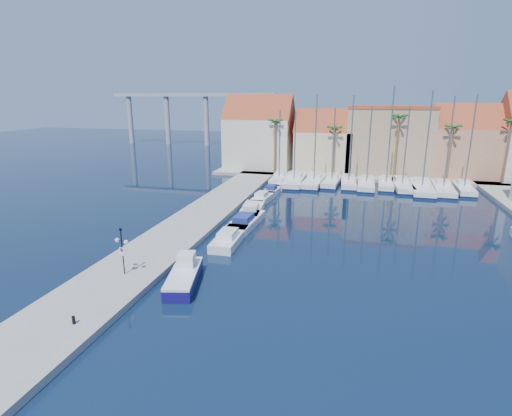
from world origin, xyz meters
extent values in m
plane|color=black|center=(0.00, 0.00, 0.00)|extent=(260.00, 260.00, 0.00)
cube|color=gray|center=(-9.00, 13.50, 0.25)|extent=(6.00, 77.00, 0.50)
cube|color=gray|center=(10.00, 48.00, 0.25)|extent=(54.00, 16.00, 0.50)
cylinder|color=black|center=(-8.65, -1.72, 2.32)|extent=(0.09, 0.09, 3.64)
cylinder|color=black|center=(-8.87, -1.66, 3.14)|extent=(0.45, 0.16, 0.05)
cylinder|color=black|center=(-8.43, -1.78, 3.14)|extent=(0.45, 0.16, 0.05)
sphere|color=white|center=(-9.09, -1.61, 3.14)|extent=(0.33, 0.33, 0.33)
sphere|color=white|center=(-8.21, -1.84, 3.14)|extent=(0.33, 0.33, 0.33)
cube|color=black|center=(-8.65, -1.72, 4.05)|extent=(0.22, 0.16, 0.15)
cube|color=white|center=(-8.66, -1.78, 2.41)|extent=(0.45, 0.14, 0.45)
cylinder|color=red|center=(-8.67, -1.80, 2.46)|extent=(0.30, 0.09, 0.31)
cylinder|color=#1933A5|center=(-8.67, -1.81, 2.46)|extent=(0.21, 0.07, 0.22)
cube|color=white|center=(-8.66, -1.78, 2.09)|extent=(0.36, 0.12, 0.13)
cylinder|color=black|center=(-7.73, -8.61, 0.75)|extent=(0.20, 0.20, 0.49)
cube|color=#150F5B|center=(-3.95, -1.37, 0.43)|extent=(3.14, 6.02, 0.86)
cube|color=white|center=(-3.95, -1.37, 0.96)|extent=(3.14, 6.02, 0.19)
cube|color=white|center=(-4.21, -0.25, 1.48)|extent=(1.55, 1.77, 1.05)
cube|color=white|center=(-3.41, 7.99, 0.40)|extent=(2.28, 6.76, 0.80)
cube|color=white|center=(-3.40, 7.32, 1.10)|extent=(1.55, 2.38, 0.60)
cube|color=white|center=(-3.33, 13.33, 0.40)|extent=(2.69, 7.53, 0.80)
cube|color=navy|center=(-3.37, 12.59, 1.10)|extent=(1.77, 2.67, 0.60)
cube|color=white|center=(-3.83, 17.81, 0.40)|extent=(3.04, 7.43, 0.80)
cube|color=white|center=(-3.76, 17.09, 1.10)|extent=(1.87, 2.68, 0.60)
cube|color=white|center=(-3.88, 23.87, 0.40)|extent=(2.39, 5.90, 0.80)
cube|color=white|center=(-3.94, 23.29, 1.10)|extent=(1.48, 2.13, 0.60)
cube|color=white|center=(-3.54, 28.46, 0.40)|extent=(1.92, 5.47, 0.80)
cube|color=navy|center=(-3.56, 27.92, 1.10)|extent=(1.28, 1.94, 0.60)
cube|color=white|center=(-3.59, 33.22, 0.40)|extent=(2.20, 6.22, 0.80)
cube|color=white|center=(-3.56, 32.61, 1.10)|extent=(1.46, 2.20, 0.60)
cube|color=white|center=(-4.15, 36.82, 0.50)|extent=(2.31, 8.26, 1.00)
cube|color=#0D1B44|center=(-4.15, 36.82, 0.18)|extent=(2.37, 8.32, 0.28)
cube|color=white|center=(-4.17, 37.65, 1.30)|extent=(1.55, 2.50, 0.60)
cylinder|color=slate|center=(-4.14, 36.41, 6.25)|extent=(0.20, 0.20, 10.50)
cube|color=white|center=(-1.58, 36.11, 0.50)|extent=(3.15, 11.13, 1.00)
cube|color=#0D1B44|center=(-1.58, 36.11, 0.18)|extent=(3.21, 11.19, 0.28)
cube|color=white|center=(-1.61, 37.21, 1.30)|extent=(2.10, 3.37, 0.60)
cylinder|color=slate|center=(-1.57, 35.56, 6.13)|extent=(0.20, 0.20, 10.26)
cube|color=white|center=(1.60, 36.08, 0.50)|extent=(3.26, 10.35, 1.00)
cube|color=#0D1B44|center=(1.60, 36.08, 0.18)|extent=(3.33, 10.41, 0.28)
cube|color=white|center=(1.66, 37.10, 1.30)|extent=(2.04, 3.17, 0.60)
cylinder|color=slate|center=(1.57, 35.57, 7.36)|extent=(0.20, 0.20, 12.72)
cube|color=white|center=(4.32, 36.65, 0.50)|extent=(2.91, 8.85, 1.00)
cube|color=#0D1B44|center=(4.32, 36.65, 0.18)|extent=(2.98, 8.91, 0.28)
cube|color=white|center=(4.38, 37.51, 1.30)|extent=(1.78, 2.72, 0.60)
cylinder|color=slate|center=(4.28, 36.21, 6.40)|extent=(0.20, 0.20, 10.80)
cube|color=white|center=(6.85, 36.37, 0.50)|extent=(2.62, 8.53, 1.00)
cube|color=#0D1B44|center=(6.85, 36.37, 0.18)|extent=(2.68, 8.59, 0.28)
cube|color=white|center=(6.81, 37.21, 1.30)|extent=(1.66, 2.60, 0.60)
cylinder|color=slate|center=(6.88, 35.95, 7.35)|extent=(0.20, 0.20, 12.70)
cube|color=white|center=(9.56, 36.00, 0.50)|extent=(2.64, 9.32, 1.00)
cube|color=#0D1B44|center=(9.56, 36.00, 0.18)|extent=(2.70, 9.38, 0.28)
cube|color=white|center=(9.58, 36.92, 1.30)|extent=(1.75, 2.82, 0.60)
cylinder|color=slate|center=(9.54, 35.54, 6.62)|extent=(0.20, 0.20, 11.23)
cube|color=white|center=(12.46, 36.78, 0.50)|extent=(2.55, 8.42, 1.00)
cube|color=#0D1B44|center=(12.46, 36.78, 0.18)|extent=(2.61, 8.48, 0.28)
cube|color=white|center=(12.50, 37.61, 1.30)|extent=(1.63, 2.57, 0.60)
cylinder|color=slate|center=(12.44, 36.36, 7.97)|extent=(0.20, 0.20, 13.94)
cube|color=white|center=(14.71, 36.50, 0.50)|extent=(3.26, 10.13, 1.00)
cube|color=#0D1B44|center=(14.71, 36.50, 0.18)|extent=(3.32, 10.20, 0.28)
cube|color=white|center=(14.65, 37.50, 1.30)|extent=(2.01, 3.11, 0.60)
cylinder|color=slate|center=(14.75, 36.01, 6.59)|extent=(0.20, 0.20, 11.18)
cube|color=white|center=(17.44, 35.50, 0.50)|extent=(3.45, 11.32, 1.00)
cube|color=#0D1B44|center=(17.44, 35.50, 0.18)|extent=(3.51, 11.39, 0.28)
cube|color=white|center=(17.49, 36.62, 1.30)|extent=(2.20, 3.45, 0.60)
cylinder|color=slate|center=(17.41, 34.95, 7.64)|extent=(0.20, 0.20, 13.27)
cube|color=white|center=(20.34, 35.52, 0.50)|extent=(3.25, 10.17, 1.00)
cube|color=#0D1B44|center=(20.34, 35.52, 0.18)|extent=(3.32, 10.23, 0.28)
cube|color=white|center=(20.41, 36.52, 1.30)|extent=(2.02, 3.12, 0.60)
cylinder|color=slate|center=(20.31, 35.02, 7.28)|extent=(0.20, 0.20, 12.57)
cube|color=white|center=(23.26, 36.21, 0.50)|extent=(2.61, 8.49, 1.00)
cube|color=#0D1B44|center=(23.26, 36.21, 0.18)|extent=(2.67, 8.56, 0.28)
cube|color=white|center=(23.30, 37.05, 1.30)|extent=(1.66, 2.59, 0.60)
cylinder|color=slate|center=(23.24, 35.79, 7.40)|extent=(0.20, 0.20, 12.81)
cube|color=beige|center=(-10.00, 47.00, 5.00)|extent=(12.00, 9.00, 9.00)
cube|color=brown|center=(-10.00, 47.00, 9.50)|extent=(12.30, 9.00, 9.00)
cube|color=#CAB78E|center=(2.00, 47.00, 4.00)|extent=(10.00, 8.00, 7.00)
cube|color=brown|center=(2.00, 47.00, 7.50)|extent=(10.30, 8.00, 8.00)
cube|color=tan|center=(13.00, 48.00, 6.00)|extent=(14.00, 10.00, 11.00)
cube|color=brown|center=(13.00, 48.00, 11.75)|extent=(14.20, 10.20, 0.50)
cube|color=tan|center=(25.00, 47.00, 4.50)|extent=(10.00, 8.00, 8.00)
cube|color=brown|center=(25.00, 47.00, 8.50)|extent=(10.30, 8.00, 8.00)
cylinder|color=brown|center=(-6.00, 42.00, 5.00)|extent=(0.36, 0.36, 9.00)
sphere|color=#1C6220|center=(-6.00, 42.00, 9.35)|extent=(2.60, 2.60, 2.60)
cylinder|color=brown|center=(4.00, 42.00, 4.50)|extent=(0.36, 0.36, 8.00)
sphere|color=#1C6220|center=(4.00, 42.00, 8.35)|extent=(2.60, 2.60, 2.60)
cylinder|color=brown|center=(14.00, 42.00, 5.50)|extent=(0.36, 0.36, 10.00)
sphere|color=#1C6220|center=(14.00, 42.00, 10.35)|extent=(2.60, 2.60, 2.60)
cylinder|color=brown|center=(22.00, 42.00, 4.75)|extent=(0.36, 0.36, 8.50)
sphere|color=#1C6220|center=(22.00, 42.00, 8.85)|extent=(2.60, 2.60, 2.60)
cylinder|color=brown|center=(30.00, 42.00, 5.25)|extent=(0.36, 0.36, 9.50)
sphere|color=#1C6220|center=(30.00, 42.00, 9.85)|extent=(2.60, 2.60, 2.60)
cube|color=#9E9E99|center=(-38.00, 82.00, 14.00)|extent=(48.00, 2.20, 0.90)
cylinder|color=#9E9E99|center=(-58.00, 82.00, 7.00)|extent=(1.40, 1.40, 14.00)
cylinder|color=#9E9E99|center=(-46.00, 82.00, 7.00)|extent=(1.40, 1.40, 14.00)
cylinder|color=#9E9E99|center=(-34.00, 82.00, 7.00)|extent=(1.40, 1.40, 14.00)
cylinder|color=#9E9E99|center=(-22.00, 82.00, 7.00)|extent=(1.40, 1.40, 14.00)
camera|label=1|loc=(7.80, -26.18, 13.42)|focal=28.00mm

